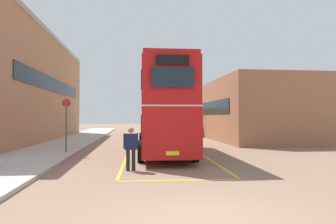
{
  "coord_description": "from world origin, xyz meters",
  "views": [
    {
      "loc": [
        -1.34,
        -5.72,
        2.04
      ],
      "look_at": [
        0.72,
        12.71,
        2.35
      ],
      "focal_mm": 31.83,
      "sensor_mm": 36.0,
      "label": 1
    }
  ],
  "objects_px": {
    "double_decker_bus": "(164,108)",
    "pedestrian_boarding": "(131,146)",
    "single_deck_bus": "(173,120)",
    "bus_stop_sign": "(66,120)"
  },
  "relations": [
    {
      "from": "single_deck_bus",
      "to": "pedestrian_boarding",
      "type": "relative_size",
      "value": 5.78
    },
    {
      "from": "pedestrian_boarding",
      "to": "bus_stop_sign",
      "type": "bearing_deg",
      "value": 124.46
    },
    {
      "from": "double_decker_bus",
      "to": "bus_stop_sign",
      "type": "height_order",
      "value": "double_decker_bus"
    },
    {
      "from": "double_decker_bus",
      "to": "bus_stop_sign",
      "type": "xyz_separation_m",
      "value": [
        -5.26,
        0.03,
        -0.65
      ]
    },
    {
      "from": "bus_stop_sign",
      "to": "double_decker_bus",
      "type": "bearing_deg",
      "value": -0.38
    },
    {
      "from": "single_deck_bus",
      "to": "double_decker_bus",
      "type": "bearing_deg",
      "value": -99.0
    },
    {
      "from": "double_decker_bus",
      "to": "single_deck_bus",
      "type": "distance_m",
      "value": 18.54
    },
    {
      "from": "pedestrian_boarding",
      "to": "bus_stop_sign",
      "type": "distance_m",
      "value": 6.28
    },
    {
      "from": "double_decker_bus",
      "to": "pedestrian_boarding",
      "type": "bearing_deg",
      "value": -108.89
    },
    {
      "from": "single_deck_bus",
      "to": "bus_stop_sign",
      "type": "relative_size",
      "value": 3.31
    }
  ]
}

